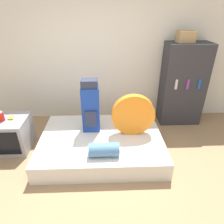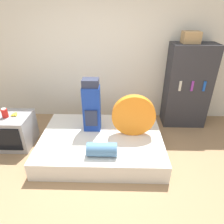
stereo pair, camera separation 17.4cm
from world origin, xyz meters
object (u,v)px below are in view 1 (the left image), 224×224
sleeping_roll (104,150)px  television (12,134)px  canister (1,117)px  bookshelf (183,85)px  tent_bag (133,115)px  backpack (91,107)px  cardboard_box (186,36)px

sleeping_roll → television: television is taller
canister → bookshelf: bookshelf is taller
tent_bag → canister: tent_bag is taller
television → canister: canister is taller
sleeping_roll → television: size_ratio=0.73×
backpack → television: (-1.34, -0.09, -0.45)m
sleeping_roll → canister: bearing=160.4°
sleeping_roll → bookshelf: size_ratio=0.27×
tent_bag → sleeping_roll: 0.76m
tent_bag → canister: bearing=179.0°
television → cardboard_box: (3.01, 0.83, 1.42)m
backpack → canister: (-1.41, -0.11, -0.09)m
backpack → cardboard_box: bearing=24.0°
tent_bag → cardboard_box: size_ratio=2.39×
backpack → sleeping_roll: (0.21, -0.69, -0.33)m
tent_bag → sleeping_roll: (-0.47, -0.54, -0.25)m
backpack → canister: backpack is taller
television → bookshelf: bearing=14.9°
sleeping_roll → bookshelf: (1.56, 1.43, 0.41)m
television → bookshelf: bookshelf is taller
tent_bag → cardboard_box: 1.70m
television → cardboard_box: 3.43m
tent_bag → canister: size_ratio=4.38×
tent_bag → television: (-2.02, 0.06, -0.36)m
sleeping_roll → canister: (-1.62, 0.58, 0.25)m
tent_bag → backpack: bearing=167.8°
backpack → bookshelf: 1.92m
tent_bag → bookshelf: bookshelf is taller
canister → bookshelf: (3.18, 0.85, 0.16)m
backpack → bookshelf: (1.77, 0.74, 0.07)m
canister → cardboard_box: size_ratio=0.54×
canister → cardboard_box: cardboard_box is taller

